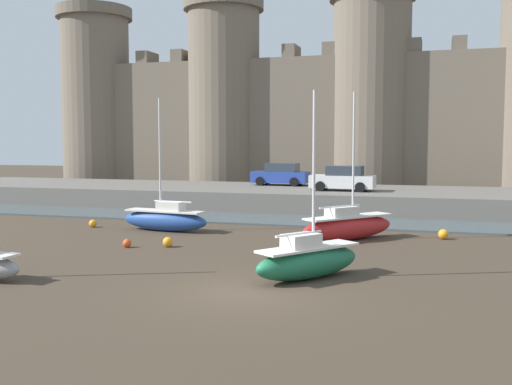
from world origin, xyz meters
The scene contains 13 objects.
ground_plane centered at (0.00, 0.00, 0.00)m, with size 160.00×160.00×0.00m, color #423528.
water_channel centered at (0.00, 15.95, 0.05)m, with size 80.00×4.50×0.10m, color #47565B.
quay_road centered at (0.00, 23.20, 0.65)m, with size 63.65×10.00×1.31m, color #666059.
castle centered at (0.00, 33.84, 7.68)m, with size 58.69×7.04×19.94m.
sailboat_near_channel_left centered at (1.36, 2.27, 0.63)m, with size 3.43×4.10×6.12m.
sailboat_midflat_left centered at (-7.65, 10.49, 0.63)m, with size 4.84×1.69×6.63m.
sailboat_midflat_right centered at (1.50, 10.37, 0.66)m, with size 4.23×4.76×6.70m.
mooring_buoy_near_shore centered at (-11.85, 10.59, 0.20)m, with size 0.40×0.40×0.40m, color orange.
mooring_buoy_off_centre centered at (5.68, 11.84, 0.23)m, with size 0.47×0.47×0.47m, color orange.
mooring_buoy_near_channel centered at (-7.16, 5.73, 0.18)m, with size 0.37×0.37×0.37m, color #E04C1E.
mooring_buoy_mid_mud centered at (-5.56, 6.33, 0.22)m, with size 0.43×0.43×0.43m, color orange.
car_quay_west centered at (-0.45, 21.86, 2.08)m, with size 4.16×2.00×1.62m.
car_quay_centre_west centered at (-5.52, 25.45, 2.08)m, with size 4.16×2.00×1.62m.
Camera 1 is at (5.29, -16.64, 4.46)m, focal length 42.00 mm.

